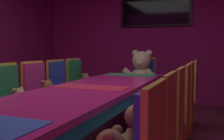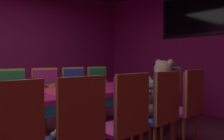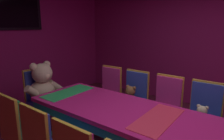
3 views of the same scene
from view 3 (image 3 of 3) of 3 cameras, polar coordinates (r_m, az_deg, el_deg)
The scene contains 14 objects.
wall_back at distance 4.39m, azimuth -28.39°, elevation 7.23°, with size 5.20×0.12×2.80m, color #8C1959.
wall_right at distance 4.50m, azimuth 27.34°, elevation 7.43°, with size 0.12×6.40×2.80m, color #8C1959.
banquet_table at distance 2.24m, azimuth 12.87°, elevation -15.39°, with size 0.90×3.30×0.75m.
chair_left_5 at distance 2.52m, azimuth -25.59°, elevation -14.56°, with size 0.42×0.41×0.98m.
teddy_left_5 at distance 2.59m, azimuth -22.66°, elevation -13.90°, with size 0.24×0.31×0.29m.
chair_right_2 at distance 2.94m, azimuth 24.90°, elevation -10.58°, with size 0.42×0.41×0.98m.
teddy_right_2 at distance 2.83m, azimuth 24.20°, elevation -12.08°, with size 0.21×0.27×0.26m.
chair_right_3 at distance 3.09m, azimuth 15.40°, elevation -8.75°, with size 0.42×0.41×0.98m.
chair_right_4 at distance 3.30m, azimuth 6.53°, elevation -6.94°, with size 0.42×0.41×0.98m.
teddy_right_4 at distance 3.19m, azimuth 5.18°, elevation -7.70°, with size 0.26×0.34×0.32m.
chair_right_5 at distance 3.60m, azimuth -0.76°, elevation -5.18°, with size 0.42×0.41×0.98m.
throne_chair at distance 3.66m, azimuth -20.41°, elevation -5.71°, with size 0.41×0.42×0.98m.
king_teddy_bear at distance 3.48m, azimuth -19.06°, elevation -4.06°, with size 0.70×0.54×0.66m.
wall_tv at distance 4.31m, azimuth -28.78°, elevation 15.81°, with size 1.51×0.06×0.88m.
Camera 3 is at (-1.83, -0.78, 1.70)m, focal length 31.92 mm.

